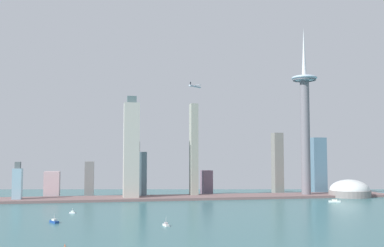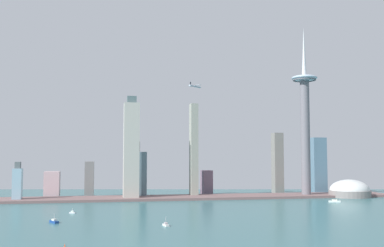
% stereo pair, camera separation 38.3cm
% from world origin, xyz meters
% --- Properties ---
extents(waterfront_pier, '(712.55, 78.17, 4.00)m').
position_xyz_m(waterfront_pier, '(0.00, 520.03, 2.00)').
color(waterfront_pier, '#775B5A').
rests_on(waterfront_pier, ground).
extents(observation_tower, '(45.96, 45.96, 304.04)m').
position_xyz_m(observation_tower, '(207.75, 517.21, 147.43)').
color(observation_tower, slate).
rests_on(observation_tower, ground).
extents(stadium_dome, '(71.55, 71.55, 37.42)m').
position_xyz_m(stadium_dome, '(277.60, 493.19, 10.26)').
color(stadium_dome, gray).
rests_on(stadium_dome, ground).
extents(skyscraper_0, '(18.33, 27.88, 44.92)m').
position_xyz_m(skyscraper_0, '(43.69, 592.45, 22.46)').
color(skyscraper_0, slate).
rests_on(skyscraper_0, ground).
extents(skyscraper_1, '(15.73, 24.30, 61.89)m').
position_xyz_m(skyscraper_1, '(-169.82, 583.64, 30.94)').
color(skyscraper_1, slate).
rests_on(skyscraper_1, ground).
extents(skyscraper_2, '(26.28, 24.89, 106.51)m').
position_xyz_m(skyscraper_2, '(255.00, 566.82, 53.25)').
color(skyscraper_2, slate).
rests_on(skyscraper_2, ground).
extents(skyscraper_3, '(24.19, 21.88, 96.67)m').
position_xyz_m(skyscraper_3, '(-84.64, 552.60, 39.39)').
color(skyscraper_3, slate).
rests_on(skyscraper_3, ground).
extents(skyscraper_4, '(25.49, 26.92, 44.97)m').
position_xyz_m(skyscraper_4, '(-232.43, 580.00, 22.48)').
color(skyscraper_4, beige).
rests_on(skyscraper_4, ground).
extents(skyscraper_5, '(25.27, 25.97, 170.42)m').
position_xyz_m(skyscraper_5, '(-101.06, 514.99, 81.65)').
color(skyscraper_5, '#B3B1A6').
rests_on(skyscraper_5, ground).
extents(skyscraper_6, '(12.78, 20.18, 163.72)m').
position_xyz_m(skyscraper_6, '(10.07, 545.22, 81.86)').
color(skyscraper_6, gray).
rests_on(skyscraper_6, ground).
extents(skyscraper_7, '(13.78, 16.41, 62.28)m').
position_xyz_m(skyscraper_7, '(-278.30, 515.72, 28.02)').
color(skyscraper_7, '#97BDD1').
rests_on(skyscraper_7, ground).
extents(skyscraper_8, '(17.76, 20.17, 115.91)m').
position_xyz_m(skyscraper_8, '(181.35, 585.50, 57.96)').
color(skyscraper_8, slate).
rests_on(skyscraper_8, ground).
extents(boat_0, '(7.96, 5.37, 6.55)m').
position_xyz_m(boat_0, '(-183.49, 346.36, 1.13)').
color(boat_0, white).
rests_on(boat_0, ground).
extents(boat_1, '(18.34, 10.88, 4.15)m').
position_xyz_m(boat_1, '(206.17, 413.11, 1.55)').
color(boat_1, white).
rests_on(boat_1, ground).
extents(boat_2, '(11.05, 14.20, 9.78)m').
position_xyz_m(boat_2, '(-197.30, 263.45, 1.58)').
color(boat_2, navy).
rests_on(boat_2, ground).
extents(boat_5, '(5.63, 12.61, 9.53)m').
position_xyz_m(boat_5, '(-83.41, 218.98, 1.34)').
color(boat_5, silver).
rests_on(boat_5, ground).
extents(channel_buoy_0, '(1.25, 1.25, 2.23)m').
position_xyz_m(channel_buoy_0, '(-175.80, 127.45, 1.12)').
color(channel_buoy_0, '#E54C19').
rests_on(channel_buoy_0, ground).
extents(airplane, '(26.01, 23.06, 8.14)m').
position_xyz_m(airplane, '(12.23, 542.91, 195.04)').
color(airplane, '#B1BDCE').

